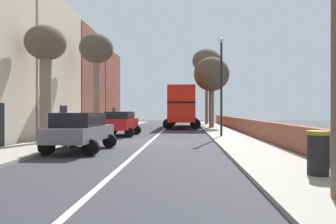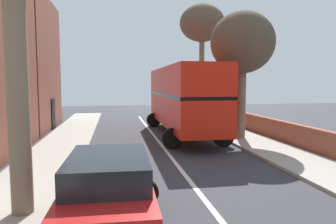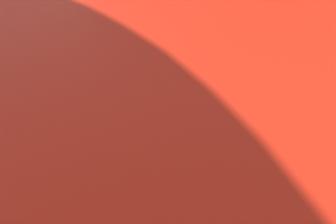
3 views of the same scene
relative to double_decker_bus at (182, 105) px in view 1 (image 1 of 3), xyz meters
The scene contains 15 objects.
ground_plane 16.21m from the double_decker_bus, 96.09° to the right, with size 84.00×84.00×0.00m, color #333338.
road_centre_line 16.21m from the double_decker_bus, 96.09° to the right, with size 0.16×54.00×0.01m, color silver.
sidewalk_left 17.41m from the double_decker_bus, 112.48° to the right, with size 2.60×60.00×0.12m, color #9E998E.
sidewalk_right 16.43m from the double_decker_bus, 78.65° to the right, with size 2.60×60.00×0.12m, color #9E998E.
terraced_houses_left 18.69m from the double_decker_bus, 123.30° to the right, with size 4.07×47.68×9.53m.
boundary_wall_right 16.73m from the double_decker_bus, 73.41° to the right, with size 0.36×54.00×1.15m, color brown.
double_decker_bus is the anchor object (origin of this frame).
parked_car_grey_left_0 20.91m from the double_decker_bus, 101.62° to the right, with size 2.52×4.43×1.65m.
parked_car_red_left_2 12.59m from the double_decker_bus, 109.63° to the right, with size 2.49×4.40×1.68m.
street_tree_left_0 19.26m from the double_decker_bus, 111.01° to the right, with size 2.08×2.08×5.98m.
street_tree_right_1 4.60m from the double_decker_bus, 36.01° to the right, with size 3.46×3.46×6.91m.
street_tree_left_2 12.89m from the double_decker_bus, 120.15° to the right, with size 2.47×2.47×7.25m.
street_tree_right_3 8.59m from the double_decker_bus, 63.81° to the left, with size 3.55×3.55×9.25m.
lamppost_right 13.46m from the double_decker_bus, 78.79° to the right, with size 0.32×0.32×6.31m.
litter_bin_right 26.04m from the double_decker_bus, 82.04° to the right, with size 0.55×0.55×1.11m.
Camera 1 is at (1.96, -18.07, 1.73)m, focal length 34.57 mm.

